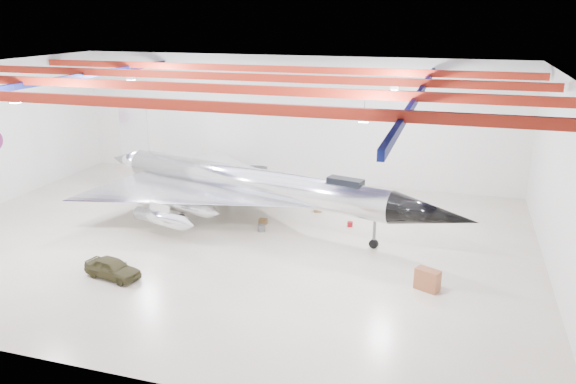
% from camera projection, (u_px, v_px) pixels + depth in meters
% --- Properties ---
extents(floor, '(40.00, 40.00, 0.00)m').
position_uv_depth(floor, '(225.00, 239.00, 37.49)').
color(floor, '#B8A992').
rests_on(floor, ground).
extents(wall_back, '(40.00, 0.00, 40.00)m').
position_uv_depth(wall_back, '(290.00, 119.00, 49.49)').
color(wall_back, silver).
rests_on(wall_back, floor).
extents(wall_right, '(0.00, 30.00, 30.00)m').
position_uv_depth(wall_right, '(564.00, 186.00, 30.23)').
color(wall_right, silver).
rests_on(wall_right, floor).
extents(ceiling, '(40.00, 40.00, 0.00)m').
position_uv_depth(ceiling, '(219.00, 72.00, 34.16)').
color(ceiling, '#0A0F38').
rests_on(ceiling, wall_back).
extents(ceiling_structure, '(39.50, 29.50, 1.08)m').
position_uv_depth(ceiling_structure, '(219.00, 83.00, 34.37)').
color(ceiling_structure, maroon).
rests_on(ceiling_structure, ceiling).
extents(jet_aircraft, '(29.38, 20.57, 8.12)m').
position_uv_depth(jet_aircraft, '(249.00, 186.00, 39.95)').
color(jet_aircraft, silver).
rests_on(jet_aircraft, floor).
extents(jeep, '(3.67, 2.05, 1.18)m').
position_uv_depth(jeep, '(113.00, 268.00, 31.85)').
color(jeep, '#3C381E').
rests_on(jeep, floor).
extents(desk, '(1.47, 1.15, 1.21)m').
position_uv_depth(desk, '(427.00, 280.00, 30.43)').
color(desk, brown).
rests_on(desk, floor).
extents(crate_ply, '(0.57, 0.50, 0.35)m').
position_uv_depth(crate_ply, '(205.00, 205.00, 43.54)').
color(crate_ply, olive).
rests_on(crate_ply, floor).
extents(toolbox_red, '(0.50, 0.41, 0.34)m').
position_uv_depth(toolbox_red, '(252.00, 195.00, 45.99)').
color(toolbox_red, maroon).
rests_on(toolbox_red, floor).
extents(engine_drum, '(0.58, 0.58, 0.46)m').
position_uv_depth(engine_drum, '(261.00, 228.00, 38.79)').
color(engine_drum, '#59595B').
rests_on(engine_drum, floor).
extents(parts_bin, '(0.70, 0.64, 0.40)m').
position_uv_depth(parts_bin, '(318.00, 209.00, 42.61)').
color(parts_bin, olive).
rests_on(parts_bin, floor).
extents(crate_small, '(0.52, 0.47, 0.30)m').
position_uv_depth(crate_small, '(207.00, 200.00, 44.79)').
color(crate_small, '#59595B').
rests_on(crate_small, floor).
extents(tool_chest, '(0.48, 0.48, 0.35)m').
position_uv_depth(tool_chest, '(350.00, 224.00, 39.67)').
color(tool_chest, maroon).
rests_on(tool_chest, floor).
extents(oil_barrel, '(0.56, 0.45, 0.39)m').
position_uv_depth(oil_barrel, '(263.00, 221.00, 40.12)').
color(oil_barrel, olive).
rests_on(oil_barrel, floor).
extents(spares_box, '(0.40, 0.40, 0.31)m').
position_uv_depth(spares_box, '(287.00, 191.00, 47.19)').
color(spares_box, '#59595B').
rests_on(spares_box, floor).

